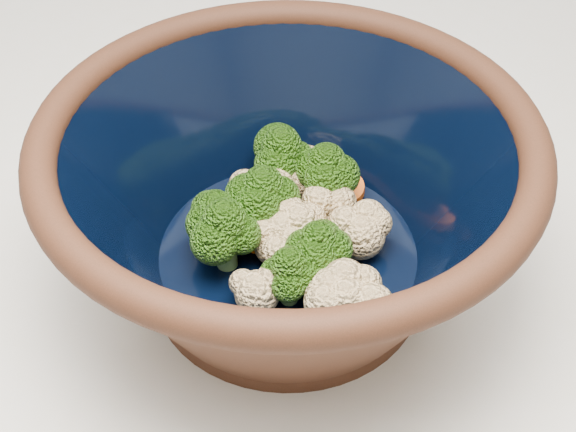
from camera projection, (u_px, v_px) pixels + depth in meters
mixing_bowl at (288, 201)px, 0.50m from camera, size 0.30×0.30×0.13m
vegetable_pile at (289, 220)px, 0.51m from camera, size 0.13×0.15×0.05m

